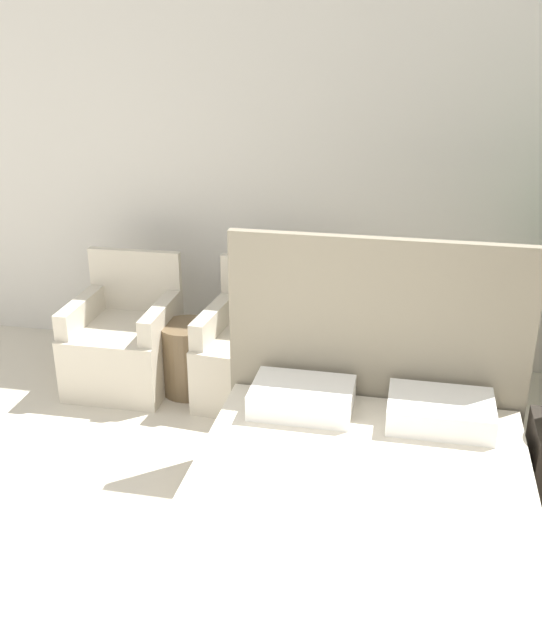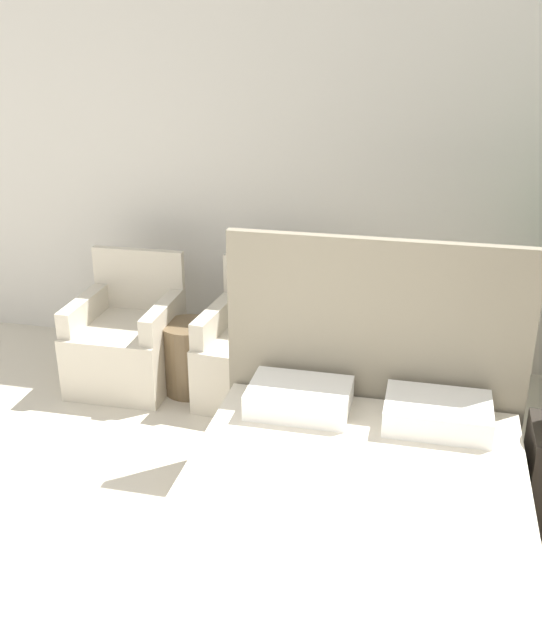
{
  "view_description": "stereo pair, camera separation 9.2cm",
  "coord_description": "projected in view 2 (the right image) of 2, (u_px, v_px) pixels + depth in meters",
  "views": [
    {
      "loc": [
        0.86,
        -1.35,
        2.43
      ],
      "look_at": [
        0.04,
        2.6,
        0.74
      ],
      "focal_mm": 40.0,
      "sensor_mm": 36.0,
      "label": 1
    },
    {
      "loc": [
        0.95,
        -1.33,
        2.43
      ],
      "look_at": [
        0.04,
        2.6,
        0.74
      ],
      "focal_mm": 40.0,
      "sensor_mm": 36.0,
      "label": 2
    }
  ],
  "objects": [
    {
      "name": "side_table",
      "position": [
        190.0,
        358.0,
        4.99
      ],
      "size": [
        0.38,
        0.38,
        0.51
      ],
      "color": "brown",
      "rests_on": "ground_plane"
    },
    {
      "name": "bed",
      "position": [
        348.0,
        530.0,
        3.24
      ],
      "size": [
        1.64,
        2.09,
        1.4
      ],
      "color": "#8C7A5B",
      "rests_on": "ground_plane"
    },
    {
      "name": "armchair_near_window_left",
      "position": [
        127.0,
        345.0,
        5.1
      ],
      "size": [
        0.7,
        0.73,
        0.91
      ],
      "rotation": [
        0.0,
        0.0,
        0.01
      ],
      "color": "beige",
      "rests_on": "ground_plane"
    },
    {
      "name": "armchair_near_window_right",
      "position": [
        257.0,
        359.0,
        4.9
      ],
      "size": [
        0.74,
        0.77,
        0.91
      ],
      "rotation": [
        0.0,
        0.0,
        -0.08
      ],
      "color": "beige",
      "rests_on": "ground_plane"
    },
    {
      "name": "wall_back",
      "position": [
        301.0,
        168.0,
        5.15
      ],
      "size": [
        10.0,
        0.06,
        2.9
      ],
      "color": "silver",
      "rests_on": "ground_plane"
    }
  ]
}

